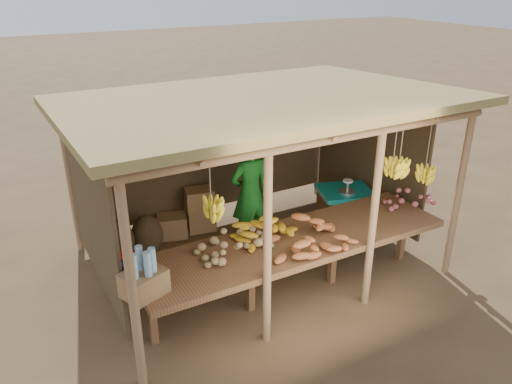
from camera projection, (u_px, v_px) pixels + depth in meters
ground at (256, 260)px, 7.04m from camera, size 60.00×60.00×0.00m
stall_structure at (260, 131)px, 6.20m from camera, size 4.70×3.50×2.43m
counter at (294, 244)px, 5.98m from camera, size 3.90×1.05×0.80m
potato_heap at (238, 238)px, 5.63m from camera, size 1.00×0.78×0.36m
sweet_potato_heap at (309, 233)px, 5.73m from camera, size 1.13×0.92×0.36m
onion_heap at (409, 192)px, 6.78m from camera, size 0.94×0.77×0.36m
banana_pile at (266, 225)px, 5.92m from camera, size 0.71×0.49×0.35m
tomato_basin at (129, 261)px, 5.36m from camera, size 0.38×0.38×0.20m
bottle_box at (143, 277)px, 4.87m from camera, size 0.49×0.44×0.51m
vendor at (250, 193)px, 7.08m from camera, size 0.63×0.43×1.68m
tarp_crate at (344, 209)px, 7.65m from camera, size 0.95×0.88×0.93m
carton_stack at (191, 215)px, 7.66m from camera, size 0.96×0.43×0.68m
burlap_sacks at (133, 235)px, 7.14m from camera, size 0.87×0.46×0.62m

